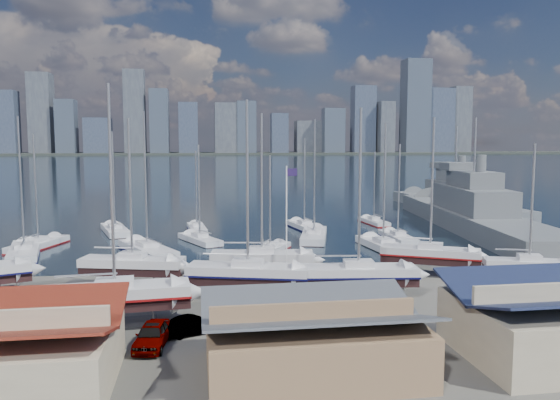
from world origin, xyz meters
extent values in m
plane|color=#605E59|center=(0.00, -10.00, 0.00)|extent=(1400.00, 1400.00, 0.00)
cube|color=#192B39|center=(0.00, 300.00, -0.15)|extent=(1400.00, 600.00, 0.40)
cube|color=#2D332D|center=(0.00, 560.00, 1.10)|extent=(1400.00, 80.00, 2.20)
cube|color=#475166|center=(-203.07, 549.89, 34.36)|extent=(26.62, 20.30, 64.32)
cube|color=#595E66|center=(-168.55, 559.47, 44.11)|extent=(22.49, 24.47, 83.83)
cube|color=#3D4756|center=(-141.97, 552.31, 30.18)|extent=(19.55, 21.83, 55.97)
cube|color=#475166|center=(-111.19, 558.58, 20.77)|extent=(26.03, 30.49, 37.14)
cube|color=#595E66|center=(-70.96, 546.95, 46.02)|extent=(21.60, 16.58, 87.63)
cube|color=#3D4756|center=(-45.38, 548.38, 36.00)|extent=(19.42, 28.42, 67.60)
cube|color=#475166|center=(-15.00, 551.59, 29.25)|extent=(20.24, 23.80, 54.09)
cube|color=#595E66|center=(25.78, 548.33, 29.20)|extent=(24.62, 19.72, 54.00)
cube|color=#3D4756|center=(47.64, 546.55, 30.18)|extent=(20.75, 17.93, 55.97)
cube|color=#475166|center=(84.09, 544.87, 23.71)|extent=(18.36, 16.25, 43.03)
cube|color=#595E66|center=(120.24, 563.78, 20.05)|extent=(28.49, 22.03, 35.69)
cube|color=#3D4756|center=(145.71, 546.00, 26.75)|extent=(23.34, 17.87, 49.11)
cube|color=#475166|center=(184.98, 560.84, 40.18)|extent=(25.35, 19.79, 75.95)
cube|color=#595E66|center=(208.39, 554.33, 31.04)|extent=(17.00, 27.45, 57.67)
cube|color=#3D4756|center=(245.53, 554.25, 55.22)|extent=(29.28, 24.05, 106.04)
cube|color=#475166|center=(277.54, 563.71, 39.40)|extent=(30.82, 28.37, 74.41)
cube|color=#595E66|center=(307.39, 565.54, 40.94)|extent=(21.74, 17.03, 77.48)
cube|color=#8C6B4C|center=(0.00, -26.00, 1.50)|extent=(12.00, 8.00, 3.00)
cube|color=#51575C|center=(0.00, -26.00, 3.54)|extent=(12.60, 8.40, 1.27)
cube|color=#2D2D33|center=(-12.36, -15.99, 0.08)|extent=(6.01, 3.14, 0.16)
cube|color=black|center=(-12.36, -15.99, 1.62)|extent=(10.72, 3.40, 0.84)
cube|color=silver|center=(-12.36, -15.99, 2.47)|extent=(10.76, 3.84, 0.84)
cube|color=maroon|center=(-12.36, -15.99, 2.08)|extent=(10.87, 3.88, 0.17)
cube|color=silver|center=(-12.36, -15.99, 3.14)|extent=(2.78, 1.99, 0.50)
cylinder|color=#B2B2B7|center=(-12.36, -15.99, 10.01)|extent=(0.22, 0.22, 14.24)
cube|color=#2D2D33|center=(-12.34, -5.42, 0.08)|extent=(5.53, 3.54, 0.16)
cube|color=black|center=(-12.34, -5.42, 1.57)|extent=(9.54, 4.46, 0.74)
cube|color=silver|center=(-12.34, -5.42, 2.31)|extent=(9.64, 4.84, 0.74)
cube|color=silver|center=(-12.34, -5.42, 2.94)|extent=(2.64, 2.09, 0.50)
cylinder|color=#B2B2B7|center=(-12.34, -5.42, 8.95)|extent=(0.22, 0.22, 12.54)
cube|color=#2D2D33|center=(-2.31, -10.61, 0.08)|extent=(6.07, 3.99, 0.16)
cube|color=black|center=(-2.31, -10.61, 1.61)|extent=(10.43, 5.09, 0.81)
cube|color=silver|center=(-2.31, -10.61, 2.42)|extent=(10.55, 5.51, 0.81)
cube|color=#0C0C3D|center=(-2.31, -10.61, 2.05)|extent=(10.65, 5.56, 0.16)
cube|color=silver|center=(-2.31, -10.61, 3.08)|extent=(2.91, 2.33, 0.50)
cylinder|color=#B2B2B7|center=(-2.31, -10.61, 9.68)|extent=(0.22, 0.22, 13.71)
cube|color=#2D2D33|center=(-0.45, -4.84, 0.08)|extent=(5.61, 3.21, 0.16)
cube|color=black|center=(-0.45, -4.84, 1.59)|extent=(9.88, 3.74, 0.77)
cube|color=silver|center=(-0.45, -4.84, 2.36)|extent=(9.94, 4.14, 0.77)
cube|color=silver|center=(-0.45, -4.84, 2.99)|extent=(2.63, 1.97, 0.50)
cylinder|color=#B2B2B7|center=(-0.45, -4.84, 9.25)|extent=(0.22, 0.22, 13.01)
cube|color=#2D2D33|center=(6.86, -12.07, 0.08)|extent=(5.60, 3.05, 0.16)
cube|color=black|center=(6.86, -12.07, 1.59)|extent=(9.93, 3.42, 0.78)
cube|color=silver|center=(6.86, -12.07, 2.37)|extent=(9.97, 3.83, 0.78)
cube|color=#0C0C3D|center=(6.86, -12.07, 2.01)|extent=(10.07, 3.87, 0.16)
cube|color=silver|center=(6.86, -12.07, 3.01)|extent=(2.60, 1.90, 0.50)
cylinder|color=#B2B2B7|center=(6.86, -12.07, 9.32)|extent=(0.22, 0.22, 13.13)
cube|color=#2D2D33|center=(16.29, -5.14, 0.08)|extent=(5.72, 4.46, 0.16)
cube|color=black|center=(16.29, -5.14, 1.58)|extent=(9.47, 6.25, 0.76)
cube|color=silver|center=(16.29, -5.14, 2.34)|extent=(9.64, 6.60, 0.76)
cube|color=maroon|center=(16.29, -5.14, 1.99)|extent=(9.74, 6.67, 0.15)
cube|color=silver|center=(16.29, -5.14, 2.96)|extent=(2.83, 2.48, 0.50)
cylinder|color=#B2B2B7|center=(16.29, -5.14, 9.10)|extent=(0.22, 0.22, 12.77)
cube|color=#2D2D33|center=(23.37, -10.63, 0.08)|extent=(4.70, 3.22, 0.16)
cube|color=black|center=(23.37, -10.63, 1.51)|extent=(8.00, 4.22, 0.62)
cube|color=silver|center=(23.37, -10.63, 2.14)|extent=(8.10, 4.53, 0.62)
cube|color=silver|center=(23.37, -10.63, 2.70)|extent=(2.27, 1.86, 0.50)
cylinder|color=#B2B2B7|center=(23.37, -10.63, 7.72)|extent=(0.22, 0.22, 10.54)
cube|color=black|center=(-26.30, 10.38, -0.31)|extent=(5.05, 11.42, 0.89)
cube|color=silver|center=(-26.30, 10.38, 0.58)|extent=(5.51, 11.53, 0.89)
cube|color=#0C0C3D|center=(-26.30, 10.38, 0.17)|extent=(5.56, 11.64, 0.18)
cube|color=silver|center=(-26.30, 10.38, 1.28)|extent=(2.44, 3.12, 0.50)
cylinder|color=#B2B2B7|center=(-26.30, 10.38, 8.53)|extent=(0.22, 0.22, 15.00)
cube|color=black|center=(-26.06, 15.08, -0.26)|extent=(5.27, 10.06, 0.79)
cube|color=silver|center=(-26.06, 15.08, 0.52)|extent=(5.66, 10.18, 0.79)
cube|color=maroon|center=(-26.06, 15.08, 0.16)|extent=(5.72, 10.29, 0.16)
cube|color=silver|center=(-26.06, 15.08, 1.16)|extent=(2.33, 2.84, 0.50)
cylinder|color=#B2B2B7|center=(-26.06, 15.08, 7.54)|extent=(0.22, 0.22, 13.25)
cube|color=black|center=(-18.24, 25.01, -0.27)|extent=(5.14, 10.41, 0.81)
cube|color=silver|center=(-18.24, 25.01, 0.54)|extent=(5.55, 10.53, 0.81)
cube|color=silver|center=(-18.24, 25.01, 1.19)|extent=(2.34, 2.91, 0.50)
cylinder|color=#B2B2B7|center=(-18.24, 25.01, 7.79)|extent=(0.22, 0.22, 13.69)
cube|color=black|center=(-12.33, 9.25, -0.32)|extent=(7.45, 11.59, 0.92)
cube|color=silver|center=(-12.33, 9.25, 0.60)|extent=(7.88, 11.80, 0.92)
cube|color=#0C0C3D|center=(-12.33, 9.25, 0.18)|extent=(7.96, 11.92, 0.18)
cube|color=silver|center=(-12.33, 9.25, 1.31)|extent=(2.99, 3.44, 0.50)
cylinder|color=#B2B2B7|center=(-12.33, 9.25, 8.85)|extent=(0.22, 0.22, 15.57)
cube|color=black|center=(-6.19, 15.80, -0.23)|extent=(5.58, 8.94, 0.71)
cube|color=silver|center=(-6.19, 15.80, 0.48)|extent=(5.92, 9.09, 0.71)
cube|color=silver|center=(-6.19, 15.80, 1.08)|extent=(2.27, 2.63, 0.50)
cylinder|color=#B2B2B7|center=(-6.19, 15.80, 6.81)|extent=(0.22, 0.22, 11.96)
cube|color=black|center=(-6.57, 25.62, -0.21)|extent=(2.73, 8.38, 0.66)
cube|color=silver|center=(-6.57, 25.62, 0.45)|extent=(3.07, 8.42, 0.66)
cube|color=#0C0C3D|center=(-6.57, 25.62, 0.14)|extent=(3.11, 8.50, 0.13)
cube|color=silver|center=(-6.57, 25.62, 1.02)|extent=(1.57, 2.18, 0.50)
cylinder|color=#B2B2B7|center=(-6.57, 25.62, 6.33)|extent=(0.22, 0.22, 11.12)
cube|color=black|center=(2.04, 7.91, -0.21)|extent=(5.73, 7.89, 0.64)
cube|color=silver|center=(2.04, 7.91, 0.44)|extent=(6.02, 8.06, 0.64)
cube|color=maroon|center=(2.04, 7.91, 0.14)|extent=(6.08, 8.14, 0.13)
cube|color=silver|center=(2.04, 7.91, 1.01)|extent=(2.18, 2.41, 0.50)
cylinder|color=#B2B2B7|center=(2.04, 7.91, 6.18)|extent=(0.22, 0.22, 10.84)
cube|color=black|center=(9.11, 15.89, -0.31)|extent=(5.43, 11.51, 0.90)
cube|color=silver|center=(9.11, 15.89, 0.59)|extent=(5.89, 11.63, 0.90)
cube|color=silver|center=(9.11, 15.89, 1.29)|extent=(2.53, 3.19, 0.50)
cylinder|color=#B2B2B7|center=(9.11, 15.89, 8.60)|extent=(0.22, 0.22, 15.12)
cube|color=black|center=(9.52, 24.76, -0.26)|extent=(3.89, 9.79, 0.76)
cube|color=silver|center=(9.52, 24.76, 0.51)|extent=(4.29, 9.86, 0.76)
cube|color=#0C0C3D|center=(9.52, 24.76, 0.16)|extent=(4.33, 9.96, 0.15)
cube|color=silver|center=(9.52, 24.76, 1.14)|extent=(1.99, 2.63, 0.50)
cylinder|color=#B2B2B7|center=(9.52, 24.76, 7.33)|extent=(0.22, 0.22, 12.88)
cube|color=black|center=(16.00, 7.70, -0.29)|extent=(3.63, 10.90, 0.86)
cube|color=silver|center=(16.00, 7.70, 0.56)|extent=(4.08, 10.94, 0.86)
cube|color=silver|center=(16.00, 7.70, 1.24)|extent=(2.06, 2.84, 0.50)
cylinder|color=#B2B2B7|center=(16.00, 7.70, 8.21)|extent=(0.22, 0.22, 14.43)
cube|color=black|center=(20.03, 13.41, -0.24)|extent=(2.16, 8.94, 0.71)
cube|color=silver|center=(20.03, 13.41, 0.48)|extent=(2.53, 8.94, 0.71)
cube|color=#0C0C3D|center=(20.03, 13.41, 0.15)|extent=(2.56, 9.03, 0.14)
cube|color=silver|center=(20.03, 13.41, 1.09)|extent=(1.51, 2.24, 0.50)
cylinder|color=#B2B2B7|center=(20.03, 13.41, 6.86)|extent=(0.22, 0.22, 12.06)
cube|color=black|center=(21.60, 28.24, -0.21)|extent=(2.68, 8.20, 0.64)
cube|color=silver|center=(21.60, 28.24, 0.44)|extent=(3.01, 8.23, 0.64)
cube|color=maroon|center=(21.60, 28.24, 0.14)|extent=(3.04, 8.32, 0.13)
cube|color=silver|center=(21.60, 28.24, 1.01)|extent=(1.54, 2.13, 0.50)
cylinder|color=#B2B2B7|center=(21.60, 28.24, 6.20)|extent=(0.22, 0.22, 10.88)
cube|color=#585C61|center=(34.61, 20.88, 0.51)|extent=(14.65, 51.99, 4.62)
cube|color=#585C61|center=(34.61, 20.88, 4.62)|extent=(8.80, 18.66, 3.60)
cube|color=#585C61|center=(34.61, 20.88, 7.62)|extent=(6.19, 10.81, 2.40)
cube|color=#585C61|center=(35.26, 25.98, 9.32)|extent=(6.36, 5.82, 1.20)
cylinder|color=#B2B2B7|center=(34.61, 20.88, 12.82)|extent=(0.30, 0.30, 8.00)
cube|color=#585C61|center=(42.21, 41.99, 0.40)|extent=(10.25, 39.73, 3.54)
cube|color=#585C61|center=(42.21, 41.99, 3.97)|extent=(6.40, 14.19, 3.60)
cube|color=#585C61|center=(42.21, 41.99, 6.97)|extent=(4.55, 8.20, 2.40)
cube|color=#585C61|center=(41.81, 45.90, 8.67)|extent=(4.78, 4.36, 1.20)
cylinder|color=#B2B2B7|center=(42.21, 41.99, 12.17)|extent=(0.30, 0.30, 8.00)
imported|color=gray|center=(-9.42, -20.71, 0.79)|extent=(2.53, 4.86, 1.58)
imported|color=gray|center=(-6.84, -18.74, 0.64)|extent=(4.14, 2.73, 1.29)
imported|color=gray|center=(-2.47, -21.86, 0.72)|extent=(3.62, 5.64, 1.45)
imported|color=gray|center=(5.79, -21.75, 0.64)|extent=(3.23, 4.76, 1.28)
cylinder|color=white|center=(1.25, -8.88, 5.53)|extent=(0.12, 0.12, 11.06)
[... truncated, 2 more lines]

